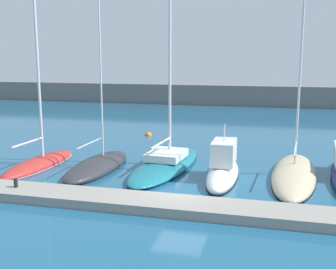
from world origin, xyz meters
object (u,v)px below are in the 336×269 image
(sailboat_red_nearest, at_px, (39,162))
(motorboat_white_fourth, at_px, (223,169))
(sailboat_sand_fifth, at_px, (294,173))
(mooring_buoy_orange, at_px, (148,135))
(sailboat_charcoal_second, at_px, (98,165))
(sailboat_teal_third, at_px, (166,161))
(dock_bollard, at_px, (16,183))

(sailboat_red_nearest, distance_m, motorboat_white_fourth, 11.83)
(sailboat_sand_fifth, bearing_deg, mooring_buoy_orange, 52.93)
(sailboat_charcoal_second, height_order, mooring_buoy_orange, sailboat_charcoal_second)
(sailboat_red_nearest, bearing_deg, motorboat_white_fourth, -87.75)
(motorboat_white_fourth, relative_size, sailboat_sand_fifth, 0.31)
(sailboat_teal_third, height_order, mooring_buoy_orange, sailboat_teal_third)
(sailboat_teal_third, distance_m, dock_bollard, 9.33)
(motorboat_white_fourth, relative_size, dock_bollard, 15.09)
(motorboat_white_fourth, bearing_deg, mooring_buoy_orange, 34.36)
(sailboat_charcoal_second, distance_m, sailboat_sand_fifth, 11.88)
(motorboat_white_fourth, xyz_separation_m, sailboat_sand_fifth, (3.98, 1.28, -0.28))
(sailboat_sand_fifth, bearing_deg, sailboat_charcoal_second, 99.85)
(motorboat_white_fourth, distance_m, sailboat_sand_fifth, 4.19)
(sailboat_teal_third, height_order, motorboat_white_fourth, sailboat_teal_third)
(sailboat_teal_third, bearing_deg, dock_bollard, 144.28)
(sailboat_sand_fifth, distance_m, dock_bollard, 15.38)
(sailboat_teal_third, bearing_deg, sailboat_sand_fifth, -88.18)
(sailboat_red_nearest, xyz_separation_m, mooring_buoy_orange, (3.69, 11.86, -0.27))
(sailboat_charcoal_second, xyz_separation_m, sailboat_teal_third, (4.02, 1.51, 0.17))
(sailboat_teal_third, xyz_separation_m, mooring_buoy_orange, (-4.32, 10.24, -0.43))
(sailboat_charcoal_second, bearing_deg, sailboat_teal_third, -68.61)
(sailboat_charcoal_second, bearing_deg, motorboat_white_fourth, -89.66)
(sailboat_red_nearest, distance_m, mooring_buoy_orange, 12.42)
(sailboat_teal_third, height_order, sailboat_sand_fifth, sailboat_sand_fifth)
(sailboat_red_nearest, relative_size, sailboat_sand_fifth, 0.61)
(sailboat_teal_third, distance_m, sailboat_sand_fifth, 7.80)
(motorboat_white_fourth, relative_size, mooring_buoy_orange, 10.44)
(mooring_buoy_orange, height_order, dock_bollard, dock_bollard)
(sailboat_teal_third, xyz_separation_m, dock_bollard, (-5.95, -7.18, 0.24))
(sailboat_charcoal_second, height_order, motorboat_white_fourth, sailboat_charcoal_second)
(mooring_buoy_orange, xyz_separation_m, dock_bollard, (-1.63, -17.42, 0.67))
(sailboat_charcoal_second, bearing_deg, mooring_buoy_orange, 2.22)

